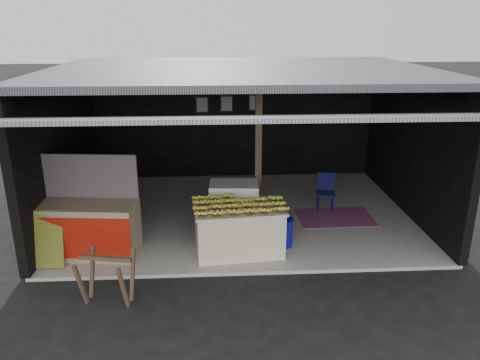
{
  "coord_description": "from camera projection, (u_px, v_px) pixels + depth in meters",
  "views": [
    {
      "loc": [
        -0.53,
        -6.55,
        3.85
      ],
      "look_at": [
        -0.07,
        1.51,
        1.1
      ],
      "focal_mm": 35.0,
      "sensor_mm": 36.0,
      "label": 1
    }
  ],
  "objects": [
    {
      "name": "green_signboard",
      "position": [
        43.0,
        239.0,
        7.5
      ],
      "size": [
        0.63,
        0.27,
        0.92
      ],
      "primitive_type": "cube",
      "rotation": [
        -0.25,
        0.0,
        0.0
      ],
      "color": "black",
      "rests_on": "concrete_slab"
    },
    {
      "name": "magenta_rug",
      "position": [
        335.0,
        217.0,
        9.51
      ],
      "size": [
        1.52,
        1.03,
        0.01
      ],
      "primitive_type": "cube",
      "rotation": [
        0.0,
        0.0,
        0.02
      ],
      "color": "#691751",
      "rests_on": "concrete_slab"
    },
    {
      "name": "shophouse",
      "position": [
        240.0,
        112.0,
        9.45
      ],
      "size": [
        7.4,
        7.29,
        3.02
      ],
      "color": "black",
      "rests_on": "ground"
    },
    {
      "name": "plastic_chair",
      "position": [
        326.0,
        189.0,
        9.79
      ],
      "size": [
        0.43,
        0.43,
        0.79
      ],
      "rotation": [
        0.0,
        0.0,
        -0.18
      ],
      "color": "#0A0A38",
      "rests_on": "concrete_slab"
    },
    {
      "name": "concrete_slab",
      "position": [
        240.0,
        213.0,
        9.82
      ],
      "size": [
        7.0,
        5.0,
        0.06
      ],
      "primitive_type": "cube",
      "color": "gray",
      "rests_on": "ground"
    },
    {
      "name": "ground",
      "position": [
        250.0,
        275.0,
        7.47
      ],
      "size": [
        80.0,
        80.0,
        0.0
      ],
      "primitive_type": "plane",
      "color": "black",
      "rests_on": "ground"
    },
    {
      "name": "sawhorse",
      "position": [
        107.0,
        274.0,
        6.59
      ],
      "size": [
        0.77,
        0.76,
        0.74
      ],
      "rotation": [
        0.0,
        0.0,
        -0.19
      ],
      "color": "#4E3B27",
      "rests_on": "ground"
    },
    {
      "name": "water_barrel",
      "position": [
        283.0,
        233.0,
        8.26
      ],
      "size": [
        0.33,
        0.33,
        0.48
      ],
      "primitive_type": "cylinder",
      "color": "#0E0B81",
      "rests_on": "concrete_slab"
    },
    {
      "name": "white_crate",
      "position": [
        234.0,
        208.0,
        8.69
      ],
      "size": [
        0.92,
        0.66,
        0.98
      ],
      "rotation": [
        0.0,
        0.0,
        -0.06
      ],
      "color": "white",
      "rests_on": "concrete_slab"
    },
    {
      "name": "picture_frames",
      "position": [
        228.0,
        104.0,
        11.46
      ],
      "size": [
        1.62,
        0.04,
        0.46
      ],
      "color": "black",
      "rests_on": "shophouse"
    },
    {
      "name": "neighbor_stall",
      "position": [
        88.0,
        226.0,
        7.89
      ],
      "size": [
        1.7,
        0.9,
        1.69
      ],
      "rotation": [
        0.0,
        0.0,
        -0.1
      ],
      "color": "#998466",
      "rests_on": "concrete_slab"
    },
    {
      "name": "banana_pile",
      "position": [
        239.0,
        202.0,
        7.83
      ],
      "size": [
        1.46,
        0.96,
        0.16
      ],
      "primitive_type": null,
      "rotation": [
        0.0,
        0.0,
        0.1
      ],
      "color": "yellow",
      "rests_on": "banana_table"
    },
    {
      "name": "banana_table",
      "position": [
        239.0,
        229.0,
        7.99
      ],
      "size": [
        1.59,
        1.07,
        0.83
      ],
      "rotation": [
        0.0,
        0.0,
        0.1
      ],
      "color": "beige",
      "rests_on": "concrete_slab"
    }
  ]
}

